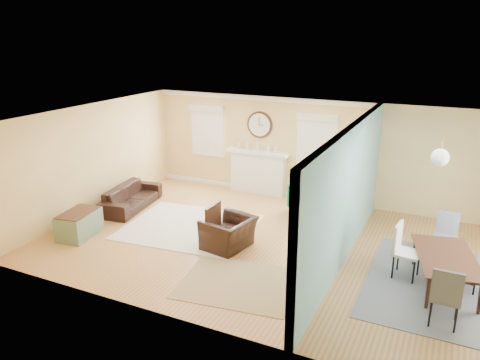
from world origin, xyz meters
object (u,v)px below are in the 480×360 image
(sofa, at_px, (131,197))
(dining_table, at_px, (446,272))
(credenza, at_px, (343,211))
(eames_chair, at_px, (229,233))
(green_chair, at_px, (309,199))

(sofa, bearing_deg, dining_table, -104.24)
(dining_table, bearing_deg, credenza, 38.11)
(eames_chair, height_order, dining_table, eames_chair)
(green_chair, distance_m, credenza, 1.08)
(dining_table, bearing_deg, green_chair, 40.69)
(eames_chair, bearing_deg, dining_table, 103.16)
(green_chair, height_order, credenza, credenza)
(green_chair, xyz_separation_m, dining_table, (3.14, -2.28, -0.06))
(eames_chair, distance_m, green_chair, 2.64)
(eames_chair, height_order, green_chair, green_chair)
(sofa, height_order, green_chair, green_chair)
(eames_chair, relative_size, credenza, 0.69)
(eames_chair, distance_m, credenza, 2.68)
(sofa, xyz_separation_m, credenza, (5.02, 0.99, 0.12))
(green_chair, bearing_deg, credenza, -165.78)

